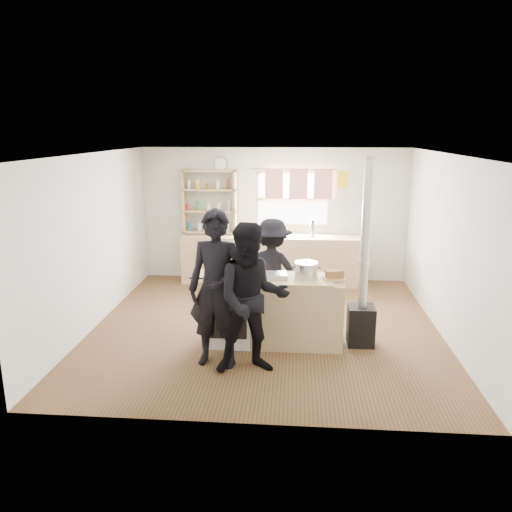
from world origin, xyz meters
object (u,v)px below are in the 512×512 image
(cooking_island, at_px, (274,310))
(roast_tray, at_px, (275,275))
(person_near_left, at_px, (217,289))
(person_far, at_px, (272,271))
(thermos, at_px, (313,229))
(stockpot_counter, at_px, (306,270))
(stockpot_stove, at_px, (244,267))
(flue_heater, at_px, (362,299))
(skillet_greens, at_px, (213,279))
(person_near_right, at_px, (252,299))
(bread_board, at_px, (334,276))

(cooking_island, relative_size, roast_tray, 5.90)
(person_near_left, distance_m, person_far, 1.62)
(thermos, xyz_separation_m, person_far, (-0.65, -1.94, -0.26))
(roast_tray, relative_size, stockpot_counter, 1.06)
(cooking_island, relative_size, person_near_left, 1.02)
(stockpot_stove, relative_size, person_far, 0.13)
(flue_heater, bearing_deg, skillet_greens, -171.84)
(stockpot_stove, height_order, stockpot_counter, stockpot_counter)
(thermos, bearing_deg, stockpot_counter, -93.49)
(thermos, relative_size, roast_tray, 0.87)
(stockpot_counter, distance_m, person_near_left, 1.28)
(cooking_island, distance_m, stockpot_stove, 0.71)
(cooking_island, distance_m, roast_tray, 0.50)
(person_near_left, distance_m, person_near_right, 0.47)
(thermos, bearing_deg, person_near_right, -102.58)
(bread_board, relative_size, person_near_left, 0.17)
(bread_board, bearing_deg, cooking_island, 177.90)
(flue_heater, height_order, person_far, flue_heater)
(stockpot_stove, distance_m, flue_heater, 1.63)
(person_near_left, bearing_deg, person_far, 76.53)
(skillet_greens, bearing_deg, thermos, 65.55)
(thermos, relative_size, person_near_left, 0.15)
(cooking_island, bearing_deg, person_near_left, -134.24)
(skillet_greens, relative_size, person_near_right, 0.16)
(thermos, height_order, bread_board, thermos)
(roast_tray, height_order, person_near_left, person_near_left)
(skillet_greens, bearing_deg, stockpot_counter, 11.42)
(skillet_greens, distance_m, stockpot_stove, 0.53)
(person_near_right, distance_m, person_far, 1.66)
(cooking_island, height_order, stockpot_counter, stockpot_counter)
(thermos, relative_size, bread_board, 0.90)
(stockpot_counter, relative_size, person_far, 0.20)
(roast_tray, height_order, person_near_right, person_near_right)
(person_near_left, bearing_deg, cooking_island, 53.77)
(flue_heater, bearing_deg, thermos, 102.14)
(person_near_right, bearing_deg, roast_tray, 61.85)
(person_far, bearing_deg, person_near_left, 79.56)
(stockpot_stove, distance_m, person_near_left, 0.88)
(thermos, relative_size, stockpot_counter, 0.92)
(stockpot_counter, xyz_separation_m, person_near_left, (-1.07, -0.69, -0.07))
(bread_board, xyz_separation_m, flue_heater, (0.38, 0.09, -0.34))
(stockpot_counter, relative_size, flue_heater, 0.13)
(cooking_island, distance_m, person_near_left, 1.06)
(bread_board, distance_m, person_near_left, 1.58)
(roast_tray, height_order, person_far, person_far)
(stockpot_counter, xyz_separation_m, person_near_right, (-0.64, -0.85, -0.13))
(person_near_right, bearing_deg, flue_heater, 20.77)
(flue_heater, bearing_deg, person_near_left, -158.16)
(cooking_island, bearing_deg, stockpot_stove, 157.21)
(bread_board, bearing_deg, roast_tray, -179.74)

